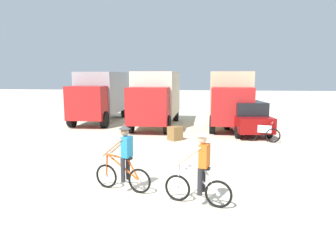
{
  "coord_description": "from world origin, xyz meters",
  "views": [
    {
      "loc": [
        1.62,
        -8.24,
        3.13
      ],
      "look_at": [
        0.05,
        4.45,
        1.1
      ],
      "focal_mm": 34.18,
      "sensor_mm": 36.0,
      "label": 1
    }
  ],
  "objects_px": {
    "cyclist_cowboy_hat": "(200,171)",
    "supply_crate": "(175,133)",
    "box_truck_cream_rv": "(156,96)",
    "box_truck_tan_camper": "(231,96)",
    "cyclist_orange_shirt": "(124,161)",
    "sedan_parked": "(247,118)",
    "bicycle_spare": "(262,134)",
    "box_truck_grey_hauler": "(101,94)"
  },
  "relations": [
    {
      "from": "cyclist_orange_shirt",
      "to": "cyclist_cowboy_hat",
      "type": "relative_size",
      "value": 1.0
    },
    {
      "from": "box_truck_cream_rv",
      "to": "box_truck_tan_camper",
      "type": "distance_m",
      "value": 4.6
    },
    {
      "from": "sedan_parked",
      "to": "cyclist_cowboy_hat",
      "type": "height_order",
      "value": "cyclist_cowboy_hat"
    },
    {
      "from": "box_truck_grey_hauler",
      "to": "bicycle_spare",
      "type": "height_order",
      "value": "box_truck_grey_hauler"
    },
    {
      "from": "box_truck_grey_hauler",
      "to": "box_truck_cream_rv",
      "type": "height_order",
      "value": "same"
    },
    {
      "from": "cyclist_cowboy_hat",
      "to": "supply_crate",
      "type": "bearing_deg",
      "value": 100.15
    },
    {
      "from": "cyclist_cowboy_hat",
      "to": "bicycle_spare",
      "type": "relative_size",
      "value": 1.09
    },
    {
      "from": "cyclist_cowboy_hat",
      "to": "box_truck_tan_camper",
      "type": "bearing_deg",
      "value": 82.96
    },
    {
      "from": "box_truck_grey_hauler",
      "to": "bicycle_spare",
      "type": "bearing_deg",
      "value": -30.58
    },
    {
      "from": "box_truck_grey_hauler",
      "to": "cyclist_orange_shirt",
      "type": "relative_size",
      "value": 3.72
    },
    {
      "from": "sedan_parked",
      "to": "bicycle_spare",
      "type": "distance_m",
      "value": 2.18
    },
    {
      "from": "box_truck_grey_hauler",
      "to": "cyclist_cowboy_hat",
      "type": "relative_size",
      "value": 3.72
    },
    {
      "from": "box_truck_grey_hauler",
      "to": "box_truck_tan_camper",
      "type": "relative_size",
      "value": 0.99
    },
    {
      "from": "cyclist_orange_shirt",
      "to": "cyclist_cowboy_hat",
      "type": "height_order",
      "value": "same"
    },
    {
      "from": "box_truck_cream_rv",
      "to": "cyclist_orange_shirt",
      "type": "bearing_deg",
      "value": -85.22
    },
    {
      "from": "cyclist_cowboy_hat",
      "to": "supply_crate",
      "type": "height_order",
      "value": "cyclist_cowboy_hat"
    },
    {
      "from": "cyclist_cowboy_hat",
      "to": "box_truck_grey_hauler",
      "type": "bearing_deg",
      "value": 117.28
    },
    {
      "from": "box_truck_grey_hauler",
      "to": "cyclist_cowboy_hat",
      "type": "bearing_deg",
      "value": -62.72
    },
    {
      "from": "box_truck_tan_camper",
      "to": "supply_crate",
      "type": "distance_m",
      "value": 5.85
    },
    {
      "from": "box_truck_tan_camper",
      "to": "cyclist_cowboy_hat",
      "type": "relative_size",
      "value": 3.75
    },
    {
      "from": "box_truck_tan_camper",
      "to": "bicycle_spare",
      "type": "bearing_deg",
      "value": -75.88
    },
    {
      "from": "cyclist_orange_shirt",
      "to": "supply_crate",
      "type": "relative_size",
      "value": 2.71
    },
    {
      "from": "cyclist_cowboy_hat",
      "to": "supply_crate",
      "type": "xyz_separation_m",
      "value": [
        -1.39,
        7.76,
        -0.51
      ]
    },
    {
      "from": "box_truck_grey_hauler",
      "to": "cyclist_cowboy_hat",
      "type": "height_order",
      "value": "box_truck_grey_hauler"
    },
    {
      "from": "sedan_parked",
      "to": "supply_crate",
      "type": "xyz_separation_m",
      "value": [
        -3.66,
        -2.21,
        -0.55
      ]
    },
    {
      "from": "box_truck_cream_rv",
      "to": "bicycle_spare",
      "type": "height_order",
      "value": "box_truck_cream_rv"
    },
    {
      "from": "sedan_parked",
      "to": "box_truck_cream_rv",
      "type": "bearing_deg",
      "value": 157.42
    },
    {
      "from": "box_truck_grey_hauler",
      "to": "sedan_parked",
      "type": "relative_size",
      "value": 1.53
    },
    {
      "from": "box_truck_cream_rv",
      "to": "box_truck_tan_camper",
      "type": "relative_size",
      "value": 0.99
    },
    {
      "from": "cyclist_orange_shirt",
      "to": "bicycle_spare",
      "type": "height_order",
      "value": "cyclist_orange_shirt"
    },
    {
      "from": "box_truck_tan_camper",
      "to": "cyclist_cowboy_hat",
      "type": "xyz_separation_m",
      "value": [
        -1.55,
        -12.58,
        -1.03
      ]
    },
    {
      "from": "sedan_parked",
      "to": "cyclist_cowboy_hat",
      "type": "xyz_separation_m",
      "value": [
        -2.27,
        -9.98,
        -0.04
      ]
    },
    {
      "from": "supply_crate",
      "to": "sedan_parked",
      "type": "bearing_deg",
      "value": 31.16
    },
    {
      "from": "box_truck_grey_hauler",
      "to": "supply_crate",
      "type": "xyz_separation_m",
      "value": [
        5.66,
        -5.92,
        -1.54
      ]
    },
    {
      "from": "box_truck_cream_rv",
      "to": "cyclist_cowboy_hat",
      "type": "bearing_deg",
      "value": -76.04
    },
    {
      "from": "box_truck_cream_rv",
      "to": "bicycle_spare",
      "type": "xyz_separation_m",
      "value": [
        5.76,
        -4.28,
        -1.48
      ]
    },
    {
      "from": "bicycle_spare",
      "to": "box_truck_cream_rv",
      "type": "bearing_deg",
      "value": 143.38
    },
    {
      "from": "cyclist_orange_shirt",
      "to": "sedan_parked",
      "type": "bearing_deg",
      "value": 64.92
    },
    {
      "from": "cyclist_orange_shirt",
      "to": "box_truck_cream_rv",
      "type": "bearing_deg",
      "value": 94.78
    },
    {
      "from": "cyclist_orange_shirt",
      "to": "supply_crate",
      "type": "height_order",
      "value": "cyclist_orange_shirt"
    },
    {
      "from": "cyclist_cowboy_hat",
      "to": "bicycle_spare",
      "type": "xyz_separation_m",
      "value": [
        2.73,
        7.9,
        -0.45
      ]
    },
    {
      "from": "box_truck_tan_camper",
      "to": "cyclist_orange_shirt",
      "type": "distance_m",
      "value": 12.46
    }
  ]
}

